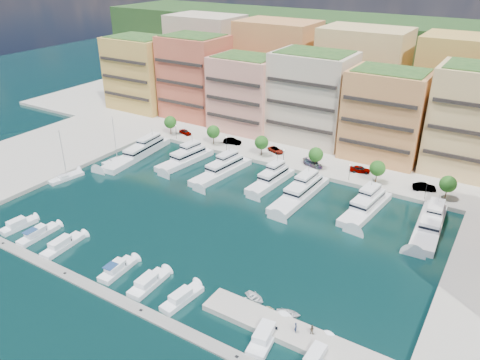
% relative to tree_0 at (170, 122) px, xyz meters
% --- Properties ---
extents(ground, '(400.00, 400.00, 0.00)m').
position_rel_tree_0_xyz_m(ground, '(40.00, -33.50, -4.74)').
color(ground, black).
rests_on(ground, ground).
extents(north_quay, '(220.00, 64.00, 2.00)m').
position_rel_tree_0_xyz_m(north_quay, '(40.00, 28.50, -4.74)').
color(north_quay, '#9E998E').
rests_on(north_quay, ground).
extents(west_quay, '(34.00, 76.00, 2.00)m').
position_rel_tree_0_xyz_m(west_quay, '(-22.00, -41.50, -4.74)').
color(west_quay, '#9E998E').
rests_on(west_quay, ground).
extents(hillside, '(240.00, 40.00, 58.00)m').
position_rel_tree_0_xyz_m(hillside, '(40.00, 76.50, -4.74)').
color(hillside, '#1C3B18').
rests_on(hillside, ground).
extents(south_pontoon, '(72.00, 2.20, 0.35)m').
position_rel_tree_0_xyz_m(south_pontoon, '(37.00, -63.50, -4.74)').
color(south_pontoon, gray).
rests_on(south_pontoon, ground).
extents(finger_pier, '(32.00, 5.00, 2.00)m').
position_rel_tree_0_xyz_m(finger_pier, '(70.00, -55.50, -4.74)').
color(finger_pier, '#9E998E').
rests_on(finger_pier, ground).
extents(apartment_0, '(22.00, 16.50, 24.80)m').
position_rel_tree_0_xyz_m(apartment_0, '(-26.00, 16.49, 8.57)').
color(apartment_0, gold).
rests_on(apartment_0, north_quay).
extents(apartment_1, '(20.00, 16.50, 26.80)m').
position_rel_tree_0_xyz_m(apartment_1, '(-4.00, 18.49, 9.57)').
color(apartment_1, '#BF5C3F').
rests_on(apartment_1, north_quay).
extents(apartment_2, '(20.00, 15.50, 22.80)m').
position_rel_tree_0_xyz_m(apartment_2, '(17.00, 16.49, 7.57)').
color(apartment_2, tan).
rests_on(apartment_2, north_quay).
extents(apartment_3, '(22.00, 16.50, 25.80)m').
position_rel_tree_0_xyz_m(apartment_3, '(38.00, 18.49, 9.07)').
color(apartment_3, beige).
rests_on(apartment_3, north_quay).
extents(apartment_4, '(20.00, 15.50, 23.80)m').
position_rel_tree_0_xyz_m(apartment_4, '(60.00, 16.49, 8.07)').
color(apartment_4, '#D28C4E').
rests_on(apartment_4, north_quay).
extents(apartment_5, '(22.00, 16.50, 26.80)m').
position_rel_tree_0_xyz_m(apartment_5, '(82.00, 18.49, 9.57)').
color(apartment_5, '#E0B477').
rests_on(apartment_5, north_quay).
extents(backblock_0, '(26.00, 18.00, 30.00)m').
position_rel_tree_0_xyz_m(backblock_0, '(-15.00, 40.50, 11.26)').
color(backblock_0, beige).
rests_on(backblock_0, north_quay).
extents(backblock_1, '(26.00, 18.00, 30.00)m').
position_rel_tree_0_xyz_m(backblock_1, '(15.00, 40.50, 11.26)').
color(backblock_1, '#D28C4E').
rests_on(backblock_1, north_quay).
extents(backblock_2, '(26.00, 18.00, 30.00)m').
position_rel_tree_0_xyz_m(backblock_2, '(45.00, 40.50, 11.26)').
color(backblock_2, '#E0B477').
rests_on(backblock_2, north_quay).
extents(backblock_3, '(26.00, 18.00, 30.00)m').
position_rel_tree_0_xyz_m(backblock_3, '(75.00, 40.50, 11.26)').
color(backblock_3, gold).
rests_on(backblock_3, north_quay).
extents(tree_0, '(3.80, 3.80, 5.65)m').
position_rel_tree_0_xyz_m(tree_0, '(0.00, 0.00, 0.00)').
color(tree_0, '#473323').
rests_on(tree_0, north_quay).
extents(tree_1, '(3.80, 3.80, 5.65)m').
position_rel_tree_0_xyz_m(tree_1, '(16.00, 0.00, 0.00)').
color(tree_1, '#473323').
rests_on(tree_1, north_quay).
extents(tree_2, '(3.80, 3.80, 5.65)m').
position_rel_tree_0_xyz_m(tree_2, '(32.00, 0.00, 0.00)').
color(tree_2, '#473323').
rests_on(tree_2, north_quay).
extents(tree_3, '(3.80, 3.80, 5.65)m').
position_rel_tree_0_xyz_m(tree_3, '(48.00, 0.00, 0.00)').
color(tree_3, '#473323').
rests_on(tree_3, north_quay).
extents(tree_4, '(3.80, 3.80, 5.65)m').
position_rel_tree_0_xyz_m(tree_4, '(64.00, 0.00, 0.00)').
color(tree_4, '#473323').
rests_on(tree_4, north_quay).
extents(tree_5, '(3.80, 3.80, 5.65)m').
position_rel_tree_0_xyz_m(tree_5, '(80.00, 0.00, 0.00)').
color(tree_5, '#473323').
rests_on(tree_5, north_quay).
extents(lamppost_0, '(0.30, 0.30, 4.20)m').
position_rel_tree_0_xyz_m(lamppost_0, '(4.00, -2.30, -0.92)').
color(lamppost_0, black).
rests_on(lamppost_0, north_quay).
extents(lamppost_1, '(0.30, 0.30, 4.20)m').
position_rel_tree_0_xyz_m(lamppost_1, '(22.00, -2.30, -0.92)').
color(lamppost_1, black).
rests_on(lamppost_1, north_quay).
extents(lamppost_2, '(0.30, 0.30, 4.20)m').
position_rel_tree_0_xyz_m(lamppost_2, '(40.00, -2.30, -0.92)').
color(lamppost_2, black).
rests_on(lamppost_2, north_quay).
extents(lamppost_3, '(0.30, 0.30, 4.20)m').
position_rel_tree_0_xyz_m(lamppost_3, '(58.00, -2.30, -0.92)').
color(lamppost_3, black).
rests_on(lamppost_3, north_quay).
extents(lamppost_4, '(0.30, 0.30, 4.20)m').
position_rel_tree_0_xyz_m(lamppost_4, '(76.00, -2.30, -0.92)').
color(lamppost_4, black).
rests_on(lamppost_4, north_quay).
extents(yacht_0, '(6.73, 25.60, 7.30)m').
position_rel_tree_0_xyz_m(yacht_0, '(2.09, -16.09, -3.53)').
color(yacht_0, white).
rests_on(yacht_0, ground).
extents(yacht_1, '(6.82, 18.66, 7.30)m').
position_rel_tree_0_xyz_m(yacht_1, '(15.97, -12.90, -3.65)').
color(yacht_1, white).
rests_on(yacht_1, ground).
extents(yacht_2, '(6.72, 20.47, 7.30)m').
position_rel_tree_0_xyz_m(yacht_2, '(28.42, -13.70, -3.53)').
color(yacht_2, white).
rests_on(yacht_2, ground).
extents(yacht_3, '(5.35, 16.70, 7.30)m').
position_rel_tree_0_xyz_m(yacht_3, '(41.77, -12.03, -3.53)').
color(yacht_3, white).
rests_on(yacht_3, ground).
extents(yacht_4, '(6.07, 22.06, 7.30)m').
position_rel_tree_0_xyz_m(yacht_4, '(50.89, -14.56, -3.65)').
color(yacht_4, white).
rests_on(yacht_4, ground).
extents(yacht_5, '(6.69, 18.89, 7.30)m').
position_rel_tree_0_xyz_m(yacht_5, '(66.01, -12.97, -3.53)').
color(yacht_5, white).
rests_on(yacht_5, ground).
extents(yacht_6, '(5.95, 20.04, 7.30)m').
position_rel_tree_0_xyz_m(yacht_6, '(79.53, -13.56, -3.53)').
color(yacht_6, white).
rests_on(yacht_6, ground).
extents(cruiser_0, '(2.97, 7.61, 2.55)m').
position_rel_tree_0_xyz_m(cruiser_0, '(7.12, -58.08, -4.20)').
color(cruiser_0, white).
rests_on(cruiser_0, ground).
extents(cruiser_1, '(2.60, 8.82, 2.66)m').
position_rel_tree_0_xyz_m(cruiser_1, '(13.48, -58.12, -4.17)').
color(cruiser_1, white).
rests_on(cruiser_1, ground).
extents(cruiser_2, '(3.09, 9.25, 2.55)m').
position_rel_tree_0_xyz_m(cruiser_2, '(20.79, -58.10, -4.20)').
color(cruiser_2, white).
rests_on(cruiser_2, ground).
extents(cruiser_4, '(3.03, 7.81, 2.66)m').
position_rel_tree_0_xyz_m(cruiser_4, '(35.37, -58.10, -4.17)').
color(cruiser_4, white).
rests_on(cruiser_4, ground).
extents(cruiser_5, '(3.05, 8.16, 2.55)m').
position_rel_tree_0_xyz_m(cruiser_5, '(42.72, -58.09, -4.20)').
color(cruiser_5, white).
rests_on(cruiser_5, ground).
extents(cruiser_6, '(3.32, 8.28, 2.55)m').
position_rel_tree_0_xyz_m(cruiser_6, '(49.96, -58.09, -4.20)').
color(cruiser_6, white).
rests_on(cruiser_6, ground).
extents(cruiser_8, '(3.98, 9.18, 2.55)m').
position_rel_tree_0_xyz_m(cruiser_8, '(65.59, -58.10, -4.20)').
color(cruiser_8, white).
rests_on(cruiser_8, ground).
extents(cruiser_9, '(2.57, 8.57, 2.55)m').
position_rel_tree_0_xyz_m(cruiser_9, '(73.60, -58.09, -4.20)').
color(cruiser_9, white).
rests_on(cruiser_9, ground).
extents(sailboat_1, '(4.31, 9.20, 13.20)m').
position_rel_tree_0_xyz_m(sailboat_1, '(-3.48, -37.30, -4.43)').
color(sailboat_1, white).
rests_on(sailboat_1, ground).
extents(sailboat_2, '(3.93, 8.07, 13.20)m').
position_rel_tree_0_xyz_m(sailboat_2, '(-0.19, -23.01, -4.42)').
color(sailboat_2, white).
rests_on(sailboat_2, ground).
extents(tender_1, '(2.06, 1.89, 0.91)m').
position_rel_tree_0_xyz_m(tender_1, '(63.35, -52.50, -4.29)').
color(tender_1, beige).
rests_on(tender_1, ground).
extents(tender_2, '(4.56, 3.83, 0.81)m').
position_rel_tree_0_xyz_m(tender_2, '(66.31, -51.98, -4.34)').
color(tender_2, silver).
rests_on(tender_2, ground).
extents(tender_0, '(4.36, 3.61, 0.78)m').
position_rel_tree_0_xyz_m(tender_0, '(59.88, -51.39, -4.35)').
color(tender_0, white).
rests_on(tender_0, ground).
extents(car_0, '(4.70, 2.70, 1.51)m').
position_rel_tree_0_xyz_m(car_0, '(4.06, 1.98, -2.99)').
color(car_0, gray).
rests_on(car_0, north_quay).
extents(car_1, '(5.48, 2.86, 1.72)m').
position_rel_tree_0_xyz_m(car_1, '(20.69, 2.84, -2.88)').
color(car_1, gray).
rests_on(car_1, north_quay).
extents(car_2, '(5.52, 4.07, 1.39)m').
position_rel_tree_0_xyz_m(car_2, '(34.39, 4.00, -3.05)').
color(car_2, gray).
rests_on(car_2, north_quay).
extents(car_3, '(6.03, 3.78, 1.63)m').
position_rel_tree_0_xyz_m(car_3, '(47.11, 0.71, -2.93)').
color(car_3, gray).
rests_on(car_3, north_quay).
extents(car_4, '(5.34, 3.16, 1.70)m').
position_rel_tree_0_xyz_m(car_4, '(58.82, 3.57, -2.89)').
color(car_4, gray).
rests_on(car_4, north_quay).
extents(car_5, '(5.54, 3.58, 1.72)m').
position_rel_tree_0_xyz_m(car_5, '(74.94, 1.83, -2.88)').
color(car_5, gray).
rests_on(car_5, north_quay).
extents(person_0, '(0.67, 0.77, 1.77)m').
position_rel_tree_0_xyz_m(person_0, '(69.23, -55.50, -2.86)').
color(person_0, '#27304E').
rests_on(person_0, finger_pier).
extents(person_1, '(0.88, 0.75, 1.59)m').
position_rel_tree_0_xyz_m(person_1, '(71.33, -54.52, -2.95)').
color(person_1, '#4B3D2D').
rests_on(person_1, finger_pier).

